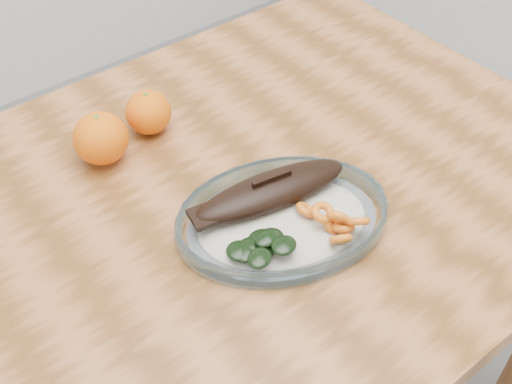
% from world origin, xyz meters
% --- Properties ---
extents(dining_table, '(1.20, 0.80, 0.75)m').
position_xyz_m(dining_table, '(0.00, 0.00, 0.65)').
color(dining_table, brown).
rests_on(dining_table, ground).
extents(plated_meal, '(0.69, 0.69, 0.08)m').
position_xyz_m(plated_meal, '(0.05, -0.09, 0.77)').
color(plated_meal, white).
rests_on(plated_meal, dining_table).
extents(orange_left, '(0.08, 0.08, 0.08)m').
position_xyz_m(orange_left, '(-0.07, 0.18, 0.79)').
color(orange_left, '#FF6705').
rests_on(orange_left, dining_table).
extents(orange_right, '(0.07, 0.07, 0.07)m').
position_xyz_m(orange_right, '(0.02, 0.20, 0.79)').
color(orange_right, '#FF6705').
rests_on(orange_right, dining_table).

